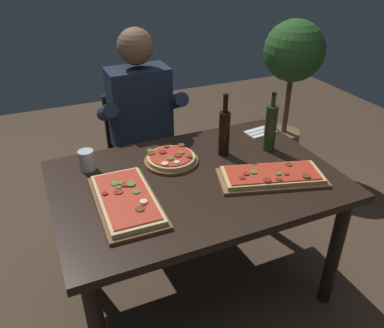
{
  "coord_description": "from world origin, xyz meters",
  "views": [
    {
      "loc": [
        -0.68,
        -1.5,
        1.78
      ],
      "look_at": [
        0.0,
        0.05,
        0.79
      ],
      "focal_mm": 36.4,
      "sensor_mm": 36.0,
      "label": 1
    }
  ],
  "objects_px": {
    "wine_bottle_dark": "(271,127)",
    "tumbler_near_camera": "(87,161)",
    "dining_table": "(196,193)",
    "diner_chair": "(140,150)",
    "pizza_rectangular_front": "(272,176)",
    "pizza_round_far": "(171,159)",
    "pizza_rectangular_left": "(126,200)",
    "seated_diner": "(143,123)",
    "oil_bottle_amber": "(224,132)",
    "potted_plant_corner": "(292,70)"
  },
  "relations": [
    {
      "from": "pizza_round_far",
      "to": "seated_diner",
      "type": "xyz_separation_m",
      "value": [
        0.01,
        0.54,
        -0.02
      ]
    },
    {
      "from": "pizza_rectangular_front",
      "to": "tumbler_near_camera",
      "type": "height_order",
      "value": "tumbler_near_camera"
    },
    {
      "from": "pizza_round_far",
      "to": "diner_chair",
      "type": "xyz_separation_m",
      "value": [
        0.01,
        0.66,
        -0.27
      ]
    },
    {
      "from": "pizza_rectangular_left",
      "to": "diner_chair",
      "type": "xyz_separation_m",
      "value": [
        0.33,
        0.93,
        -0.27
      ]
    },
    {
      "from": "pizza_round_far",
      "to": "tumbler_near_camera",
      "type": "relative_size",
      "value": 2.71
    },
    {
      "from": "diner_chair",
      "to": "wine_bottle_dark",
      "type": "bearing_deg",
      "value": -53.82
    },
    {
      "from": "pizza_rectangular_left",
      "to": "seated_diner",
      "type": "height_order",
      "value": "seated_diner"
    },
    {
      "from": "oil_bottle_amber",
      "to": "potted_plant_corner",
      "type": "distance_m",
      "value": 1.38
    },
    {
      "from": "pizza_rectangular_front",
      "to": "tumbler_near_camera",
      "type": "xyz_separation_m",
      "value": [
        -0.81,
        0.47,
        0.03
      ]
    },
    {
      "from": "pizza_round_far",
      "to": "pizza_rectangular_left",
      "type": "bearing_deg",
      "value": -139.78
    },
    {
      "from": "wine_bottle_dark",
      "to": "dining_table",
      "type": "bearing_deg",
      "value": -167.58
    },
    {
      "from": "pizza_rectangular_left",
      "to": "seated_diner",
      "type": "bearing_deg",
      "value": 67.93
    },
    {
      "from": "oil_bottle_amber",
      "to": "tumbler_near_camera",
      "type": "distance_m",
      "value": 0.74
    },
    {
      "from": "dining_table",
      "to": "tumbler_near_camera",
      "type": "xyz_separation_m",
      "value": [
        -0.48,
        0.3,
        0.14
      ]
    },
    {
      "from": "pizza_rectangular_left",
      "to": "wine_bottle_dark",
      "type": "xyz_separation_m",
      "value": [
        0.88,
        0.19,
        0.12
      ]
    },
    {
      "from": "wine_bottle_dark",
      "to": "oil_bottle_amber",
      "type": "bearing_deg",
      "value": 168.79
    },
    {
      "from": "wine_bottle_dark",
      "to": "diner_chair",
      "type": "relative_size",
      "value": 0.39
    },
    {
      "from": "diner_chair",
      "to": "oil_bottle_amber",
      "type": "bearing_deg",
      "value": -67.63
    },
    {
      "from": "pizza_round_far",
      "to": "wine_bottle_dark",
      "type": "distance_m",
      "value": 0.58
    },
    {
      "from": "pizza_rectangular_front",
      "to": "diner_chair",
      "type": "bearing_deg",
      "value": 110.47
    },
    {
      "from": "pizza_round_far",
      "to": "seated_diner",
      "type": "relative_size",
      "value": 0.22
    },
    {
      "from": "pizza_rectangular_front",
      "to": "seated_diner",
      "type": "height_order",
      "value": "seated_diner"
    },
    {
      "from": "pizza_round_far",
      "to": "oil_bottle_amber",
      "type": "height_order",
      "value": "oil_bottle_amber"
    },
    {
      "from": "pizza_round_far",
      "to": "diner_chair",
      "type": "relative_size",
      "value": 0.33
    },
    {
      "from": "dining_table",
      "to": "seated_diner",
      "type": "relative_size",
      "value": 1.05
    },
    {
      "from": "dining_table",
      "to": "potted_plant_corner",
      "type": "height_order",
      "value": "potted_plant_corner"
    },
    {
      "from": "pizza_rectangular_front",
      "to": "seated_diner",
      "type": "bearing_deg",
      "value": 112.92
    },
    {
      "from": "dining_table",
      "to": "potted_plant_corner",
      "type": "bearing_deg",
      "value": 38.03
    },
    {
      "from": "pizza_rectangular_left",
      "to": "pizza_round_far",
      "type": "bearing_deg",
      "value": 40.22
    },
    {
      "from": "dining_table",
      "to": "diner_chair",
      "type": "relative_size",
      "value": 1.61
    },
    {
      "from": "pizza_rectangular_left",
      "to": "seated_diner",
      "type": "xyz_separation_m",
      "value": [
        0.33,
        0.81,
        -0.02
      ]
    },
    {
      "from": "pizza_rectangular_front",
      "to": "seated_diner",
      "type": "xyz_separation_m",
      "value": [
        -0.38,
        0.9,
        -0.02
      ]
    },
    {
      "from": "seated_diner",
      "to": "potted_plant_corner",
      "type": "relative_size",
      "value": 1.07
    },
    {
      "from": "dining_table",
      "to": "pizza_round_far",
      "type": "xyz_separation_m",
      "value": [
        -0.06,
        0.19,
        0.12
      ]
    },
    {
      "from": "oil_bottle_amber",
      "to": "tumbler_near_camera",
      "type": "relative_size",
      "value": 3.3
    },
    {
      "from": "pizza_rectangular_left",
      "to": "diner_chair",
      "type": "relative_size",
      "value": 0.59
    },
    {
      "from": "pizza_rectangular_left",
      "to": "wine_bottle_dark",
      "type": "height_order",
      "value": "wine_bottle_dark"
    },
    {
      "from": "dining_table",
      "to": "wine_bottle_dark",
      "type": "height_order",
      "value": "wine_bottle_dark"
    },
    {
      "from": "dining_table",
      "to": "pizza_rectangular_front",
      "type": "relative_size",
      "value": 2.46
    },
    {
      "from": "dining_table",
      "to": "oil_bottle_amber",
      "type": "bearing_deg",
      "value": 34.08
    },
    {
      "from": "pizza_round_far",
      "to": "potted_plant_corner",
      "type": "xyz_separation_m",
      "value": [
        1.37,
        0.83,
        0.09
      ]
    },
    {
      "from": "wine_bottle_dark",
      "to": "tumbler_near_camera",
      "type": "bearing_deg",
      "value": 169.16
    },
    {
      "from": "pizza_rectangular_left",
      "to": "oil_bottle_amber",
      "type": "relative_size",
      "value": 1.48
    },
    {
      "from": "pizza_round_far",
      "to": "wine_bottle_dark",
      "type": "height_order",
      "value": "wine_bottle_dark"
    },
    {
      "from": "wine_bottle_dark",
      "to": "pizza_rectangular_front",
      "type": "bearing_deg",
      "value": -120.41
    },
    {
      "from": "diner_chair",
      "to": "potted_plant_corner",
      "type": "bearing_deg",
      "value": 7.13
    },
    {
      "from": "pizza_rectangular_front",
      "to": "wine_bottle_dark",
      "type": "xyz_separation_m",
      "value": [
        0.16,
        0.28,
        0.12
      ]
    },
    {
      "from": "pizza_round_far",
      "to": "pizza_rectangular_front",
      "type": "bearing_deg",
      "value": -42.37
    },
    {
      "from": "wine_bottle_dark",
      "to": "tumbler_near_camera",
      "type": "relative_size",
      "value": 3.19
    },
    {
      "from": "wine_bottle_dark",
      "to": "tumbler_near_camera",
      "type": "height_order",
      "value": "wine_bottle_dark"
    }
  ]
}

